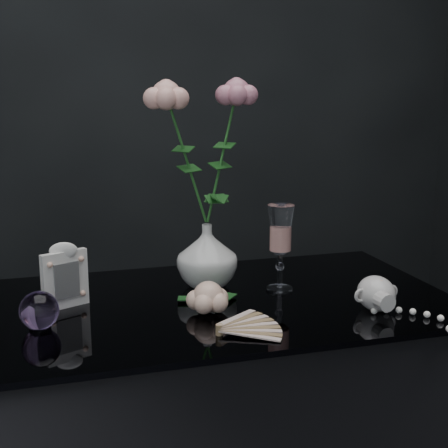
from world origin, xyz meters
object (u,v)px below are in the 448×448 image
object	(u,v)px
picture_frame	(65,275)
paperweight	(39,310)
vase	(207,256)
wine_glass	(280,248)
loose_rose	(208,297)
pearl_jar	(376,292)

from	to	relation	value
picture_frame	paperweight	distance (m)	0.13
vase	wine_glass	bearing A→B (deg)	-26.52
loose_rose	pearl_jar	bearing A→B (deg)	-31.32
picture_frame	loose_rose	size ratio (longest dim) A/B	0.72
vase	loose_rose	size ratio (longest dim) A/B	0.75
vase	picture_frame	distance (m)	0.33
loose_rose	pearl_jar	xyz separation A→B (m)	(0.34, -0.08, 0.00)
wine_glass	loose_rose	size ratio (longest dim) A/B	1.01
loose_rose	pearl_jar	size ratio (longest dim) A/B	0.74
wine_glass	pearl_jar	world-z (taller)	wine_glass
vase	loose_rose	world-z (taller)	vase
wine_glass	pearl_jar	size ratio (longest dim) A/B	0.75
vase	paperweight	distance (m)	0.41
vase	pearl_jar	bearing A→B (deg)	-40.48
paperweight	pearl_jar	size ratio (longest dim) A/B	0.28
paperweight	pearl_jar	distance (m)	0.67
wine_glass	vase	bearing A→B (deg)	153.48
vase	pearl_jar	xyz separation A→B (m)	(0.29, -0.25, -0.04)
loose_rose	pearl_jar	distance (m)	0.35
wine_glass	pearl_jar	bearing A→B (deg)	-50.72
paperweight	loose_rose	distance (m)	0.33
wine_glass	pearl_jar	xyz separation A→B (m)	(0.14, -0.18, -0.06)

